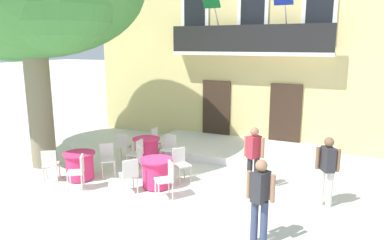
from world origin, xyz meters
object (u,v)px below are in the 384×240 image
at_px(cafe_table_near_tree, 157,173).
at_px(cafe_chair_front_2, 78,170).
at_px(cafe_chair_middle_2, 137,152).
at_px(cafe_chair_front_3, 107,157).
at_px(cafe_chair_front_0, 77,153).
at_px(pedestrian_near_entrance, 327,168).
at_px(pedestrian_mid_plaza, 260,197).
at_px(cafe_table_front, 80,166).
at_px(pedestrian_by_tree, 254,155).
at_px(cafe_chair_near_tree_3, 129,173).
at_px(cafe_chair_middle_1, 123,145).
at_px(cafe_table_middle, 146,150).
at_px(cafe_chair_middle_0, 157,140).
at_px(cafe_chair_front_1, 50,163).
at_px(cafe_chair_near_tree_2, 143,160).
at_px(cafe_chair_near_tree_1, 181,162).
at_px(cafe_chair_middle_3, 169,147).
at_px(cafe_chair_near_tree_0, 167,177).

distance_m(cafe_table_near_tree, cafe_chair_front_2, 1.99).
xyz_separation_m(cafe_chair_middle_2, cafe_chair_front_3, (-0.49, -0.76, 0.00)).
relative_size(cafe_chair_front_0, cafe_chair_front_3, 1.00).
bearing_deg(pedestrian_near_entrance, cafe_chair_front_0, -175.71).
distance_m(cafe_chair_front_2, pedestrian_mid_plaza, 4.87).
height_order(cafe_table_front, pedestrian_by_tree, pedestrian_by_tree).
bearing_deg(cafe_chair_near_tree_3, cafe_chair_middle_1, 128.53).
relative_size(cafe_table_middle, cafe_chair_middle_0, 0.95).
distance_m(cafe_table_middle, cafe_chair_front_1, 2.94).
bearing_deg(cafe_chair_front_2, cafe_chair_middle_1, 97.58).
distance_m(cafe_chair_near_tree_2, cafe_chair_near_tree_3, 1.06).
xyz_separation_m(cafe_table_front, cafe_chair_front_3, (0.50, 0.57, 0.14)).
bearing_deg(cafe_chair_near_tree_3, pedestrian_mid_plaza, -15.03).
xyz_separation_m(cafe_chair_middle_0, cafe_chair_middle_1, (-0.66, -1.01, 0.00)).
distance_m(cafe_chair_near_tree_1, cafe_chair_middle_2, 1.62).
bearing_deg(cafe_chair_front_3, pedestrian_by_tree, 10.05).
bearing_deg(cafe_chair_near_tree_3, cafe_table_front, 172.28).
xyz_separation_m(cafe_table_near_tree, cafe_chair_middle_1, (-2.04, 1.42, 0.14)).
bearing_deg(cafe_chair_front_3, cafe_chair_near_tree_2, 11.61).
relative_size(cafe_chair_near_tree_1, cafe_chair_middle_2, 1.00).
relative_size(cafe_chair_middle_2, cafe_chair_front_3, 1.00).
relative_size(cafe_table_front, pedestrian_mid_plaza, 0.52).
bearing_deg(cafe_chair_middle_3, pedestrian_by_tree, -17.44).
bearing_deg(pedestrian_by_tree, cafe_chair_near_tree_0, -141.67).
height_order(cafe_chair_middle_3, cafe_chair_front_0, same).
height_order(cafe_table_near_tree, cafe_chair_front_1, cafe_chair_front_1).
xyz_separation_m(cafe_chair_middle_1, pedestrian_by_tree, (4.37, -0.53, 0.40)).
xyz_separation_m(cafe_chair_front_2, pedestrian_by_tree, (4.05, 1.87, 0.40)).
xyz_separation_m(cafe_chair_near_tree_0, cafe_chair_middle_3, (-1.16, 2.30, 0.00)).
distance_m(cafe_chair_near_tree_2, cafe_chair_front_2, 1.75).
bearing_deg(pedestrian_by_tree, cafe_chair_middle_0, 157.39).
relative_size(cafe_chair_near_tree_3, cafe_chair_front_3, 1.00).
bearing_deg(cafe_chair_front_0, cafe_chair_near_tree_1, 9.71).
relative_size(cafe_chair_middle_3, pedestrian_near_entrance, 0.55).
bearing_deg(cafe_chair_middle_1, cafe_table_front, -94.97).
bearing_deg(cafe_chair_near_tree_3, cafe_chair_middle_2, 117.17).
xyz_separation_m(cafe_chair_near_tree_2, cafe_chair_middle_0, (-0.74, 2.04, 0.00)).
xyz_separation_m(cafe_chair_near_tree_3, cafe_chair_middle_3, (-0.18, 2.44, 0.00)).
relative_size(cafe_chair_front_1, pedestrian_near_entrance, 0.55).
height_order(cafe_chair_near_tree_0, pedestrian_by_tree, pedestrian_by_tree).
bearing_deg(pedestrian_near_entrance, pedestrian_mid_plaza, -114.21).
height_order(cafe_table_front, cafe_chair_front_1, cafe_chair_front_1).
relative_size(cafe_table_near_tree, cafe_chair_near_tree_2, 0.95).
bearing_deg(cafe_chair_front_1, cafe_chair_near_tree_1, 25.78).
xyz_separation_m(cafe_table_middle, cafe_chair_middle_3, (0.74, 0.13, 0.14)).
xyz_separation_m(cafe_chair_middle_3, pedestrian_near_entrance, (4.68, -1.18, 0.40)).
height_order(cafe_chair_middle_2, cafe_chair_front_2, same).
height_order(cafe_table_near_tree, cafe_chair_near_tree_1, cafe_chair_near_tree_1).
bearing_deg(cafe_chair_near_tree_1, cafe_chair_front_1, -154.22).
distance_m(cafe_chair_middle_1, cafe_chair_front_3, 1.29).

